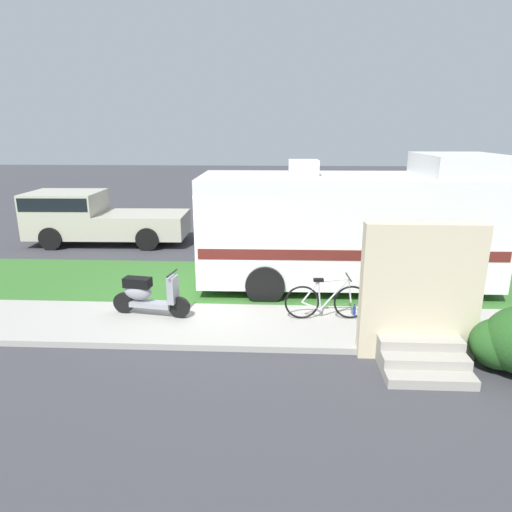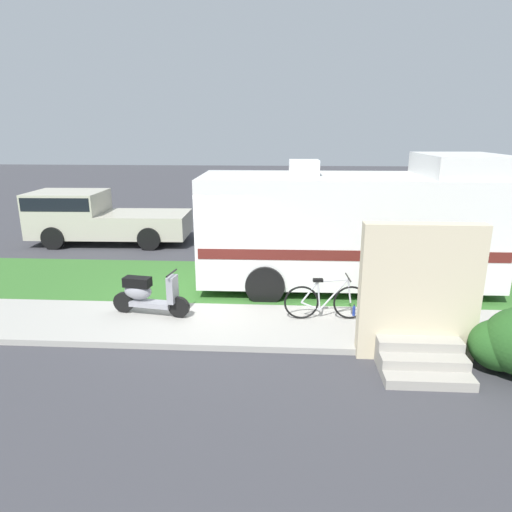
{
  "view_description": "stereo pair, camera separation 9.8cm",
  "coord_description": "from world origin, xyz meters",
  "px_view_note": "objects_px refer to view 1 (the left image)",
  "views": [
    {
      "loc": [
        1.85,
        -9.53,
        3.89
      ],
      "look_at": [
        1.35,
        0.3,
        1.1
      ],
      "focal_mm": 31.66,
      "sensor_mm": 36.0,
      "label": 1
    },
    {
      "loc": [
        1.95,
        -9.52,
        3.89
      ],
      "look_at": [
        1.35,
        0.3,
        1.1
      ],
      "focal_mm": 31.66,
      "sensor_mm": 36.0,
      "label": 2
    }
  ],
  "objects_px": {
    "pickup_truck_near": "(93,216)",
    "bicycle": "(327,301)",
    "motorhome_rv": "(350,226)",
    "bottle_green": "(354,310)",
    "scooter": "(148,294)",
    "bottle_spare": "(390,314)",
    "pickup_truck_far": "(302,202)"
  },
  "relations": [
    {
      "from": "pickup_truck_far",
      "to": "bottle_green",
      "type": "height_order",
      "value": "pickup_truck_far"
    },
    {
      "from": "pickup_truck_near",
      "to": "bottle_green",
      "type": "bearing_deg",
      "value": -37.91
    },
    {
      "from": "motorhome_rv",
      "to": "bottle_spare",
      "type": "height_order",
      "value": "motorhome_rv"
    },
    {
      "from": "pickup_truck_near",
      "to": "bicycle",
      "type": "bearing_deg",
      "value": -40.99
    },
    {
      "from": "motorhome_rv",
      "to": "bicycle",
      "type": "relative_size",
      "value": 4.14
    },
    {
      "from": "bicycle",
      "to": "bottle_spare",
      "type": "distance_m",
      "value": 1.33
    },
    {
      "from": "motorhome_rv",
      "to": "pickup_truck_far",
      "type": "height_order",
      "value": "motorhome_rv"
    },
    {
      "from": "bicycle",
      "to": "motorhome_rv",
      "type": "bearing_deg",
      "value": 71.89
    },
    {
      "from": "motorhome_rv",
      "to": "bottle_green",
      "type": "xyz_separation_m",
      "value": [
        -0.14,
        -2.09,
        -1.35
      ]
    },
    {
      "from": "motorhome_rv",
      "to": "scooter",
      "type": "xyz_separation_m",
      "value": [
        -4.44,
        -2.28,
        -1.0
      ]
    },
    {
      "from": "pickup_truck_far",
      "to": "bottle_spare",
      "type": "height_order",
      "value": "pickup_truck_far"
    },
    {
      "from": "scooter",
      "to": "bottle_green",
      "type": "bearing_deg",
      "value": 2.53
    },
    {
      "from": "scooter",
      "to": "bottle_spare",
      "type": "bearing_deg",
      "value": -0.3
    },
    {
      "from": "bottle_spare",
      "to": "motorhome_rv",
      "type": "bearing_deg",
      "value": 103.49
    },
    {
      "from": "scooter",
      "to": "pickup_truck_far",
      "type": "bearing_deg",
      "value": 69.8
    },
    {
      "from": "bicycle",
      "to": "bottle_green",
      "type": "bearing_deg",
      "value": 18.32
    },
    {
      "from": "motorhome_rv",
      "to": "pickup_truck_far",
      "type": "relative_size",
      "value": 1.33
    },
    {
      "from": "pickup_truck_near",
      "to": "pickup_truck_far",
      "type": "bearing_deg",
      "value": 25.23
    },
    {
      "from": "scooter",
      "to": "pickup_truck_near",
      "type": "relative_size",
      "value": 0.31
    },
    {
      "from": "bottle_green",
      "to": "pickup_truck_near",
      "type": "bearing_deg",
      "value": 142.09
    },
    {
      "from": "scooter",
      "to": "bottle_green",
      "type": "distance_m",
      "value": 4.32
    },
    {
      "from": "pickup_truck_near",
      "to": "bottle_green",
      "type": "distance_m",
      "value": 10.23
    },
    {
      "from": "scooter",
      "to": "bicycle",
      "type": "height_order",
      "value": "scooter"
    },
    {
      "from": "pickup_truck_near",
      "to": "pickup_truck_far",
      "type": "relative_size",
      "value": 1.01
    },
    {
      "from": "bicycle",
      "to": "pickup_truck_far",
      "type": "relative_size",
      "value": 0.32
    },
    {
      "from": "pickup_truck_near",
      "to": "scooter",
      "type": "bearing_deg",
      "value": -59.85
    },
    {
      "from": "bicycle",
      "to": "pickup_truck_near",
      "type": "height_order",
      "value": "pickup_truck_near"
    },
    {
      "from": "pickup_truck_near",
      "to": "bottle_spare",
      "type": "xyz_separation_m",
      "value": [
        8.75,
        -6.49,
        -0.71
      ]
    },
    {
      "from": "pickup_truck_near",
      "to": "bottle_green",
      "type": "height_order",
      "value": "pickup_truck_near"
    },
    {
      "from": "pickup_truck_far",
      "to": "scooter",
      "type": "bearing_deg",
      "value": -110.2
    },
    {
      "from": "pickup_truck_near",
      "to": "pickup_truck_far",
      "type": "xyz_separation_m",
      "value": [
        7.41,
        3.49,
        -0.02
      ]
    },
    {
      "from": "motorhome_rv",
      "to": "bottle_green",
      "type": "distance_m",
      "value": 2.49
    }
  ]
}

